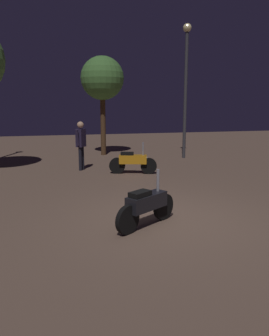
# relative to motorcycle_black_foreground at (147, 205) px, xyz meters

# --- Properties ---
(ground_plane) EXTENTS (40.00, 40.00, 0.00)m
(ground_plane) POSITION_rel_motorcycle_black_foreground_xyz_m (0.56, 0.25, -0.44)
(ground_plane) COLOR brown
(motorcycle_black_foreground) EXTENTS (1.44, 1.01, 1.11)m
(motorcycle_black_foreground) POSITION_rel_motorcycle_black_foreground_xyz_m (0.00, 0.00, 0.00)
(motorcycle_black_foreground) COLOR black
(motorcycle_black_foreground) RESTS_ON ground_plane
(motorcycle_orange_parked_left) EXTENTS (1.62, 0.57, 1.11)m
(motorcycle_orange_parked_left) POSITION_rel_motorcycle_black_foreground_xyz_m (0.94, 5.02, 0.00)
(motorcycle_orange_parked_left) COLOR black
(motorcycle_orange_parked_left) RESTS_ON ground_plane
(person_rider_beside) EXTENTS (0.45, 0.60, 1.78)m
(person_rider_beside) POSITION_rel_motorcycle_black_foreground_xyz_m (-0.73, 6.11, 0.63)
(person_rider_beside) COLOR black
(person_rider_beside) RESTS_ON ground_plane
(streetlamp_far) EXTENTS (0.36, 0.36, 5.71)m
(streetlamp_far) POSITION_rel_motorcycle_black_foreground_xyz_m (3.98, 7.81, 3.13)
(streetlamp_far) COLOR #38383D
(streetlamp_far) RESTS_ON ground_plane
(tree_center_bg) EXTENTS (1.98, 1.98, 4.54)m
(tree_center_bg) POSITION_rel_motorcycle_black_foreground_xyz_m (0.62, 9.60, 3.07)
(tree_center_bg) COLOR #4C331E
(tree_center_bg) RESTS_ON ground_plane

